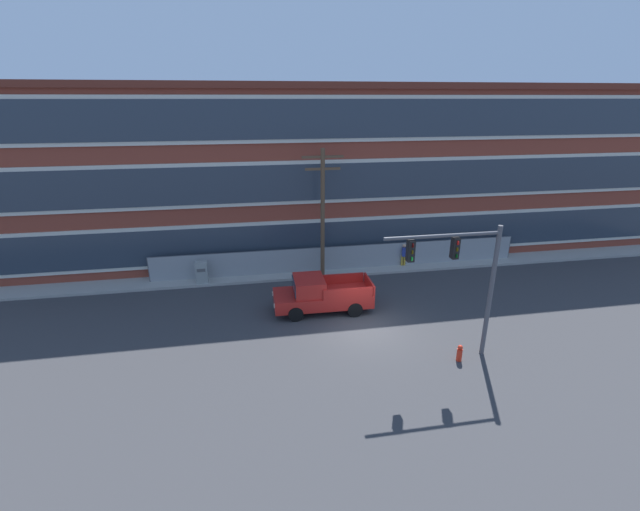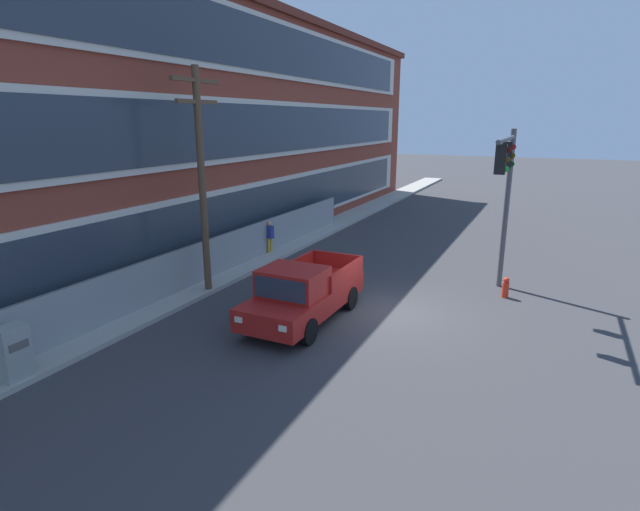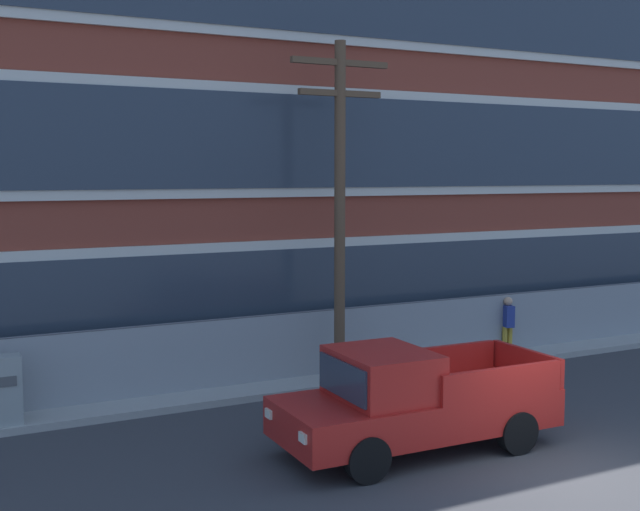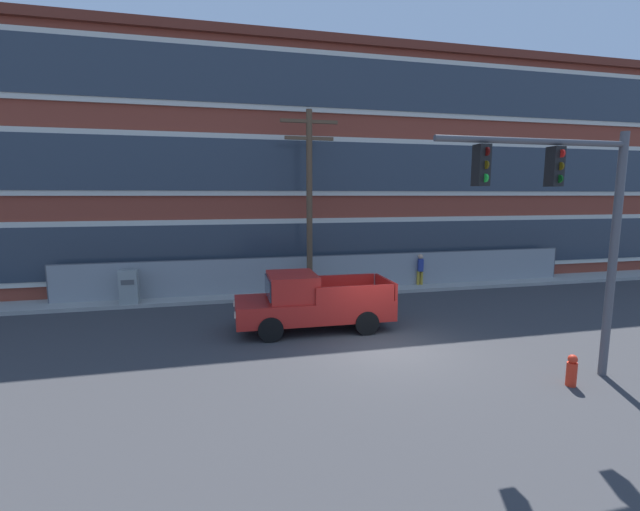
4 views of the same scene
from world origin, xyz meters
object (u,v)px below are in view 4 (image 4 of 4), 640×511
object	(u,v)px
pickup_truck_red	(310,303)
utility_pole_near_corner	(309,196)
electrical_cabinet	(129,289)
pedestrian_near_cabinet	(420,268)
fire_hydrant	(572,371)
traffic_signal_mast	(569,208)

from	to	relation	value
pickup_truck_red	utility_pole_near_corner	size ratio (longest dim) A/B	0.65
electrical_cabinet	pedestrian_near_cabinet	distance (m)	13.30
pickup_truck_red	utility_pole_near_corner	xyz separation A→B (m)	(0.94, 4.52, 3.61)
fire_hydrant	utility_pole_near_corner	bearing A→B (deg)	112.47
utility_pole_near_corner	pedestrian_near_cabinet	world-z (taller)	utility_pole_near_corner
electrical_cabinet	pedestrian_near_cabinet	world-z (taller)	pedestrian_near_cabinet
utility_pole_near_corner	pedestrian_near_cabinet	xyz separation A→B (m)	(5.73, 0.70, -3.57)
utility_pole_near_corner	electrical_cabinet	size ratio (longest dim) A/B	5.31
electrical_cabinet	fire_hydrant	xyz separation A→B (m)	(11.81, -10.37, -0.39)
pickup_truck_red	electrical_cabinet	size ratio (longest dim) A/B	3.47
traffic_signal_mast	utility_pole_near_corner	distance (m)	10.76
electrical_cabinet	utility_pole_near_corner	bearing A→B (deg)	-0.63
pedestrian_near_cabinet	fire_hydrant	bearing A→B (deg)	-97.68
fire_hydrant	traffic_signal_mast	bearing A→B (deg)	110.25
pedestrian_near_cabinet	fire_hydrant	distance (m)	11.10
electrical_cabinet	pickup_truck_red	bearing A→B (deg)	-34.85
fire_hydrant	electrical_cabinet	bearing A→B (deg)	138.71
utility_pole_near_corner	fire_hydrant	size ratio (longest dim) A/B	10.48
traffic_signal_mast	utility_pole_near_corner	size ratio (longest dim) A/B	0.74
traffic_signal_mast	electrical_cabinet	world-z (taller)	traffic_signal_mast
electrical_cabinet	pedestrian_near_cabinet	bearing A→B (deg)	2.63
electrical_cabinet	fire_hydrant	distance (m)	15.72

